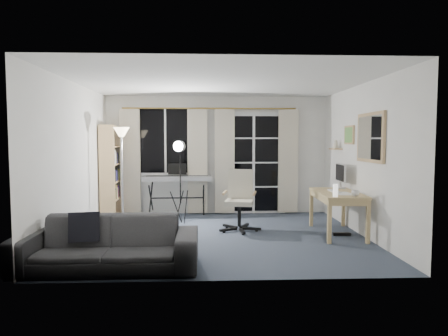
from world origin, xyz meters
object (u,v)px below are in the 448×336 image
(bookshelf, at_px, (110,174))
(mug, at_px, (355,193))
(desk, at_px, (337,197))
(torchiere_lamp, at_px, (122,147))
(sofa, at_px, (108,235))
(studio_light, at_px, (179,156))
(monitor, at_px, (341,174))
(office_chair, at_px, (240,194))
(keyboard_piano, at_px, (177,179))

(bookshelf, height_order, mug, bookshelf)
(desk, height_order, mug, mug)
(bookshelf, bearing_deg, desk, -24.11)
(bookshelf, relative_size, torchiere_lamp, 1.04)
(sofa, bearing_deg, studio_light, 75.32)
(studio_light, bearing_deg, torchiere_lamp, -151.28)
(torchiere_lamp, height_order, monitor, torchiere_lamp)
(torchiere_lamp, xyz_separation_m, mug, (3.68, -1.28, -0.66))
(office_chair, height_order, desk, office_chair)
(office_chair, relative_size, desk, 0.78)
(torchiere_lamp, xyz_separation_m, desk, (3.58, -0.78, -0.80))
(keyboard_piano, xyz_separation_m, office_chair, (1.15, -1.23, -0.14))
(torchiere_lamp, bearing_deg, keyboard_piano, 43.87)
(mug, bearing_deg, torchiere_lamp, 160.81)
(mug, xyz_separation_m, sofa, (-3.35, -1.11, -0.33))
(torchiere_lamp, distance_m, desk, 3.75)
(sofa, bearing_deg, monitor, 30.33)
(monitor, bearing_deg, keyboard_piano, 160.01)
(torchiere_lamp, bearing_deg, sofa, -82.29)
(office_chair, distance_m, mug, 1.87)
(office_chair, bearing_deg, sofa, -119.77)
(keyboard_piano, bearing_deg, monitor, -23.98)
(monitor, bearing_deg, studio_light, 171.03)
(torchiere_lamp, height_order, studio_light, torchiere_lamp)
(bookshelf, xyz_separation_m, office_chair, (2.47, -1.23, -0.25))
(sofa, bearing_deg, mug, 17.79)
(sofa, bearing_deg, desk, 25.81)
(torchiere_lamp, relative_size, mug, 15.49)
(office_chair, bearing_deg, studio_light, 160.98)
(monitor, bearing_deg, mug, -93.35)
(studio_light, xyz_separation_m, desk, (2.59, -1.01, -0.63))
(studio_light, relative_size, office_chair, 1.50)
(studio_light, height_order, sofa, studio_light)
(studio_light, xyz_separation_m, monitor, (2.79, -0.56, -0.29))
(keyboard_piano, height_order, office_chair, keyboard_piano)
(bookshelf, relative_size, sofa, 0.86)
(monitor, xyz_separation_m, sofa, (-3.45, -2.06, -0.53))
(mug, distance_m, sofa, 3.55)
(mug, bearing_deg, bookshelf, 152.43)
(keyboard_piano, bearing_deg, sofa, -101.51)
(studio_light, xyz_separation_m, mug, (2.69, -1.51, -0.49))
(keyboard_piano, xyz_separation_m, mug, (2.78, -2.14, -0.00))
(office_chair, relative_size, sofa, 0.49)
(studio_light, distance_m, mug, 3.12)
(monitor, bearing_deg, torchiere_lamp, 177.48)
(bookshelf, relative_size, keyboard_piano, 1.32)
(studio_light, relative_size, desk, 1.18)
(studio_light, relative_size, mug, 13.70)
(bookshelf, bearing_deg, torchiere_lamp, -65.51)
(sofa, bearing_deg, keyboard_piano, 79.53)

